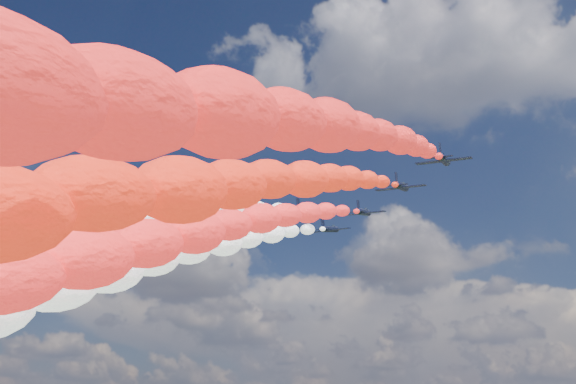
% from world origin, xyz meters
% --- Properties ---
extents(jet_0, '(9.31, 12.69, 5.57)m').
position_xyz_m(jet_0, '(-33.38, -6.00, 103.19)').
color(jet_0, black).
extents(jet_1, '(9.96, 13.14, 5.57)m').
position_xyz_m(jet_1, '(-23.26, 3.14, 103.19)').
color(jet_1, black).
extents(jet_2, '(9.48, 12.81, 5.57)m').
position_xyz_m(jet_2, '(-12.60, 16.29, 103.19)').
color(jet_2, black).
extents(trail_2, '(7.15, 128.01, 50.11)m').
position_xyz_m(trail_2, '(-12.60, -49.20, 80.46)').
color(trail_2, blue).
extents(jet_3, '(9.27, 12.65, 5.57)m').
position_xyz_m(jet_3, '(1.15, 10.74, 103.19)').
color(jet_3, black).
extents(trail_3, '(7.15, 128.01, 50.11)m').
position_xyz_m(trail_3, '(1.15, -54.74, 80.46)').
color(trail_3, white).
extents(jet_4, '(9.72, 12.98, 5.57)m').
position_xyz_m(jet_4, '(1.21, 25.98, 103.19)').
color(jet_4, black).
extents(trail_4, '(7.15, 128.01, 50.11)m').
position_xyz_m(trail_4, '(1.21, -39.50, 80.46)').
color(trail_4, white).
extents(jet_5, '(9.68, 12.95, 5.57)m').
position_xyz_m(jet_5, '(11.74, 16.30, 103.19)').
color(jet_5, black).
extents(trail_5, '(7.15, 128.01, 50.11)m').
position_xyz_m(trail_5, '(11.74, -49.18, 80.46)').
color(trail_5, red).
extents(jet_6, '(9.58, 12.88, 5.57)m').
position_xyz_m(jet_6, '(22.76, 3.35, 103.19)').
color(jet_6, black).
extents(trail_6, '(7.15, 128.01, 50.11)m').
position_xyz_m(trail_6, '(22.76, -62.13, 80.46)').
color(trail_6, red).
extents(jet_7, '(9.79, 13.03, 5.57)m').
position_xyz_m(jet_7, '(32.55, -7.47, 103.19)').
color(jet_7, black).
extents(trail_7, '(7.15, 128.01, 50.11)m').
position_xyz_m(trail_7, '(32.55, -72.95, 80.46)').
color(trail_7, red).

